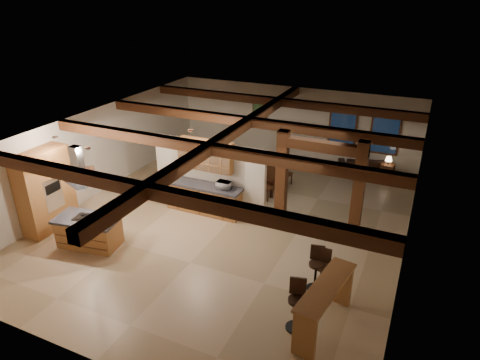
# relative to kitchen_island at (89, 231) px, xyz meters

# --- Properties ---
(ground) EXTENTS (12.00, 12.00, 0.00)m
(ground) POSITION_rel_kitchen_island_xyz_m (2.94, 2.88, -0.43)
(ground) COLOR tan
(ground) RESTS_ON ground
(room_walls) EXTENTS (12.00, 12.00, 12.00)m
(room_walls) POSITION_rel_kitchen_island_xyz_m (2.94, 2.88, 1.35)
(room_walls) COLOR beige
(room_walls) RESTS_ON ground
(ceiling_beams) EXTENTS (10.00, 12.00, 0.28)m
(ceiling_beams) POSITION_rel_kitchen_island_xyz_m (2.94, 2.88, 2.33)
(ceiling_beams) COLOR #431E10
(ceiling_beams) RESTS_ON room_walls
(timber_posts) EXTENTS (2.50, 0.30, 2.90)m
(timber_posts) POSITION_rel_kitchen_island_xyz_m (5.44, 3.38, 1.33)
(timber_posts) COLOR #431E10
(timber_posts) RESTS_ON ground
(partition_wall) EXTENTS (3.80, 0.18, 2.20)m
(partition_wall) POSITION_rel_kitchen_island_xyz_m (1.94, 3.38, 0.67)
(partition_wall) COLOR beige
(partition_wall) RESTS_ON ground
(pantry_cabinet) EXTENTS (0.67, 1.60, 2.40)m
(pantry_cabinet) POSITION_rel_kitchen_island_xyz_m (-1.73, 0.28, 0.77)
(pantry_cabinet) COLOR olive
(pantry_cabinet) RESTS_ON ground
(back_counter) EXTENTS (2.50, 0.66, 0.94)m
(back_counter) POSITION_rel_kitchen_island_xyz_m (1.94, 2.99, 0.04)
(back_counter) COLOR olive
(back_counter) RESTS_ON ground
(upper_display_cabinet) EXTENTS (1.80, 0.36, 0.95)m
(upper_display_cabinet) POSITION_rel_kitchen_island_xyz_m (1.94, 3.19, 1.42)
(upper_display_cabinet) COLOR olive
(upper_display_cabinet) RESTS_ON partition_wall
(range_hood) EXTENTS (1.10, 1.10, 1.40)m
(range_hood) POSITION_rel_kitchen_island_xyz_m (0.00, -0.00, 1.35)
(range_hood) COLOR silver
(range_hood) RESTS_ON room_walls
(back_windows) EXTENTS (2.70, 0.07, 1.70)m
(back_windows) POSITION_rel_kitchen_island_xyz_m (5.74, 8.82, 1.07)
(back_windows) COLOR #431E10
(back_windows) RESTS_ON room_walls
(framed_art) EXTENTS (0.65, 0.05, 0.85)m
(framed_art) POSITION_rel_kitchen_island_xyz_m (1.44, 8.82, 1.27)
(framed_art) COLOR #431E10
(framed_art) RESTS_ON room_walls
(recessed_cans) EXTENTS (3.16, 2.46, 0.03)m
(recessed_cans) POSITION_rel_kitchen_island_xyz_m (0.41, 0.95, 2.44)
(recessed_cans) COLOR silver
(recessed_cans) RESTS_ON room_walls
(kitchen_island) EXTENTS (1.85, 1.19, 0.86)m
(kitchen_island) POSITION_rel_kitchen_island_xyz_m (0.00, 0.00, 0.00)
(kitchen_island) COLOR olive
(kitchen_island) RESTS_ON ground
(dining_table) EXTENTS (2.11, 1.59, 0.66)m
(dining_table) POSITION_rel_kitchen_island_xyz_m (2.84, 5.42, -0.10)
(dining_table) COLOR #37170D
(dining_table) RESTS_ON ground
(sofa) EXTENTS (2.13, 1.40, 0.58)m
(sofa) POSITION_rel_kitchen_island_xyz_m (6.03, 8.35, -0.14)
(sofa) COLOR black
(sofa) RESTS_ON ground
(microwave) EXTENTS (0.44, 0.30, 0.24)m
(microwave) POSITION_rel_kitchen_island_xyz_m (2.65, 2.99, 0.63)
(microwave) COLOR silver
(microwave) RESTS_ON back_counter
(bar_counter) EXTENTS (0.85, 2.13, 1.09)m
(bar_counter) POSITION_rel_kitchen_island_xyz_m (6.65, -0.43, 0.30)
(bar_counter) COLOR olive
(bar_counter) RESTS_ON ground
(side_table) EXTENTS (0.50, 0.50, 0.56)m
(side_table) POSITION_rel_kitchen_island_xyz_m (6.86, 8.07, -0.15)
(side_table) COLOR #431E10
(side_table) RESTS_ON ground
(table_lamp) EXTENTS (0.25, 0.25, 0.29)m
(table_lamp) POSITION_rel_kitchen_island_xyz_m (6.86, 8.07, 0.34)
(table_lamp) COLOR black
(table_lamp) RESTS_ON side_table
(bar_stool_a) EXTENTS (0.42, 0.43, 1.16)m
(bar_stool_a) POSITION_rel_kitchen_island_xyz_m (6.12, -0.66, 0.16)
(bar_stool_a) COLOR black
(bar_stool_a) RESTS_ON ground
(bar_stool_b) EXTENTS (0.39, 0.41, 1.11)m
(bar_stool_b) POSITION_rel_kitchen_island_xyz_m (6.15, 0.75, 0.13)
(bar_stool_b) COLOR black
(bar_stool_b) RESTS_ON ground
(bar_stool_c) EXTENTS (0.38, 0.38, 1.09)m
(bar_stool_c) POSITION_rel_kitchen_island_xyz_m (6.29, 0.74, 0.12)
(bar_stool_c) COLOR black
(bar_stool_c) RESTS_ON ground
(dining_chairs) EXTENTS (2.01, 2.01, 1.14)m
(dining_chairs) POSITION_rel_kitchen_island_xyz_m (2.84, 5.42, 0.15)
(dining_chairs) COLOR #431E10
(dining_chairs) RESTS_ON ground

